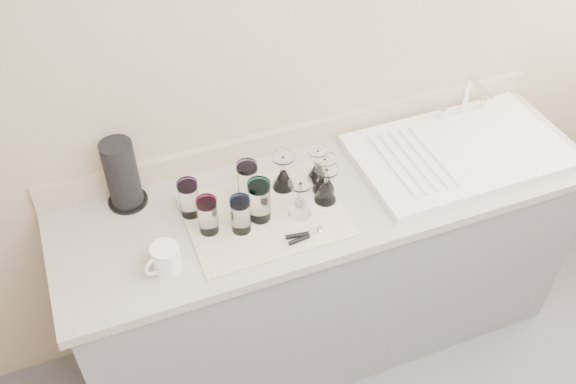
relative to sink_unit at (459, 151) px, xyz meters
name	(u,v)px	position (x,y,z in m)	size (l,w,h in m)	color
counter_unit	(326,268)	(-0.55, 0.00, -0.47)	(2.06, 0.62, 0.90)	slate
sink_unit	(459,151)	(0.00, 0.00, 0.00)	(0.82, 0.50, 0.22)	white
dish_towel	(265,215)	(-0.83, -0.04, -0.02)	(0.55, 0.42, 0.01)	silver
tumbler_teal	(189,198)	(-1.07, 0.06, 0.06)	(0.07, 0.07, 0.14)	white
tumbler_purple	(248,181)	(-0.85, 0.07, 0.07)	(0.08, 0.08, 0.15)	white
tumbler_magenta	(208,215)	(-1.03, -0.04, 0.06)	(0.07, 0.07, 0.14)	white
tumbler_blue	(241,215)	(-0.93, -0.08, 0.06)	(0.07, 0.07, 0.14)	white
tumbler_lavender	(259,200)	(-0.85, -0.05, 0.07)	(0.08, 0.08, 0.16)	white
goblet_back_left	(283,177)	(-0.71, 0.07, 0.04)	(0.08, 0.08, 0.15)	white
goblet_back_right	(318,169)	(-0.58, 0.07, 0.03)	(0.08, 0.08, 0.13)	white
goblet_front_left	(300,203)	(-0.71, -0.08, 0.04)	(0.08, 0.08, 0.15)	white
goblet_front_right	(326,189)	(-0.60, -0.05, 0.04)	(0.08, 0.08, 0.15)	white
goblet_extra	(324,179)	(-0.58, 0.00, 0.04)	(0.08, 0.08, 0.15)	white
can_opener	(305,236)	(-0.74, -0.19, 0.00)	(0.13, 0.05, 0.02)	silver
white_mug	(165,259)	(-1.21, -0.15, 0.03)	(0.14, 0.13, 0.10)	white
paper_towel_roll	(122,175)	(-1.27, 0.21, 0.11)	(0.14, 0.14, 0.27)	black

